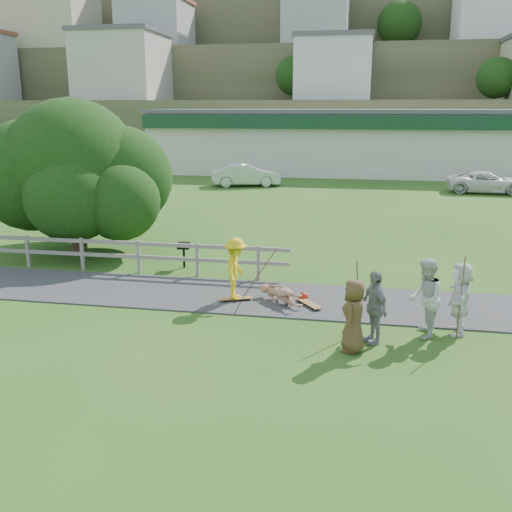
% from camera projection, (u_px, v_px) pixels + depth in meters
% --- Properties ---
extents(ground, '(260.00, 260.00, 0.00)m').
position_uv_depth(ground, '(164.00, 311.00, 15.34)').
color(ground, '#265016').
rests_on(ground, ground).
extents(path, '(34.00, 3.00, 0.04)m').
position_uv_depth(path, '(181.00, 293.00, 16.76)').
color(path, '#323134').
rests_on(path, ground).
extents(fence, '(15.05, 0.10, 1.10)m').
position_uv_depth(fence, '(65.00, 248.00, 19.11)').
color(fence, slate).
rests_on(fence, ground).
extents(strip_mall, '(32.50, 10.75, 5.10)m').
position_uv_depth(strip_mall, '(350.00, 141.00, 47.20)').
color(strip_mall, beige).
rests_on(strip_mall, ground).
extents(hillside, '(220.00, 67.00, 47.50)m').
position_uv_depth(hillside, '(338.00, 52.00, 98.49)').
color(hillside, '#464D2D').
rests_on(hillside, ground).
extents(skater_rider, '(0.68, 1.14, 1.73)m').
position_uv_depth(skater_rider, '(236.00, 272.00, 15.84)').
color(skater_rider, yellow).
rests_on(skater_rider, ground).
extents(skater_fallen, '(1.32, 1.41, 0.57)m').
position_uv_depth(skater_fallen, '(281.00, 294.00, 15.80)').
color(skater_fallen, tan).
rests_on(skater_fallen, ground).
extents(spectator_a, '(0.78, 0.97, 1.91)m').
position_uv_depth(spectator_a, '(425.00, 299.00, 13.39)').
color(spectator_a, beige).
rests_on(spectator_a, ground).
extents(spectator_b, '(0.84, 1.10, 1.74)m').
position_uv_depth(spectator_b, '(374.00, 307.00, 13.09)').
color(spectator_b, gray).
rests_on(spectator_b, ground).
extents(spectator_c, '(0.71, 0.92, 1.67)m').
position_uv_depth(spectator_c, '(354.00, 316.00, 12.61)').
color(spectator_c, brown).
rests_on(spectator_c, ground).
extents(spectator_d, '(0.78, 1.71, 1.77)m').
position_uv_depth(spectator_d, '(460.00, 298.00, 13.63)').
color(spectator_d, white).
rests_on(spectator_d, ground).
extents(car_silver, '(4.92, 2.90, 1.53)m').
position_uv_depth(car_silver, '(246.00, 175.00, 39.13)').
color(car_silver, silver).
rests_on(car_silver, ground).
extents(car_white, '(4.93, 2.40, 1.35)m').
position_uv_depth(car_white, '(487.00, 182.00, 35.98)').
color(car_white, silver).
rests_on(car_white, ground).
extents(tree, '(7.85, 7.85, 4.79)m').
position_uv_depth(tree, '(75.00, 188.00, 21.21)').
color(tree, black).
rests_on(tree, ground).
extents(bbq, '(0.42, 0.32, 0.87)m').
position_uv_depth(bbq, '(184.00, 255.00, 19.37)').
color(bbq, black).
rests_on(bbq, ground).
extents(longboard_rider, '(0.94, 0.55, 0.10)m').
position_uv_depth(longboard_rider, '(236.00, 300.00, 16.05)').
color(longboard_rider, olive).
rests_on(longboard_rider, ground).
extents(longboard_fallen, '(0.80, 0.93, 0.11)m').
position_uv_depth(longboard_fallen, '(309.00, 305.00, 15.62)').
color(longboard_fallen, olive).
rests_on(longboard_fallen, ground).
extents(helmet, '(0.27, 0.27, 0.27)m').
position_uv_depth(helmet, '(303.00, 297.00, 16.06)').
color(helmet, '#AC220E').
rests_on(helmet, ground).
extents(pole_rider, '(0.03, 0.03, 1.78)m').
position_uv_depth(pole_rider, '(260.00, 268.00, 16.11)').
color(pole_rider, brown).
rests_on(pole_rider, ground).
extents(pole_spec_left, '(0.03, 0.03, 1.82)m').
position_uv_depth(pole_spec_left, '(358.00, 297.00, 13.62)').
color(pole_spec_left, brown).
rests_on(pole_spec_left, ground).
extents(pole_spec_right, '(0.03, 0.03, 2.03)m').
position_uv_depth(pole_spec_right, '(461.00, 299.00, 13.18)').
color(pole_spec_right, brown).
rests_on(pole_spec_right, ground).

